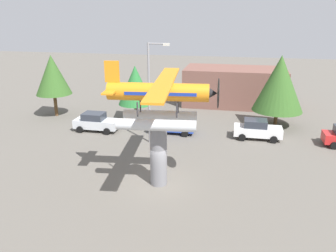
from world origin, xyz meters
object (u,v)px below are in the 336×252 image
(floatplane_monument, at_px, (160,100))
(tree_west, at_px, (52,75))
(streetlight_primary, at_px, (151,87))
(storefront_building, at_px, (234,86))
(car_mid_blue, at_px, (172,124))
(car_near_silver, at_px, (96,122))
(tree_center_back, at_px, (279,83))
(display_pedestal, at_px, (159,155))
(car_far_white, at_px, (257,129))
(tree_east, at_px, (135,85))

(floatplane_monument, xyz_separation_m, tree_west, (-14.79, 13.00, -1.24))
(streetlight_primary, distance_m, storefront_building, 16.36)
(streetlight_primary, xyz_separation_m, storefront_building, (6.64, 14.71, -2.69))
(storefront_building, bearing_deg, floatplane_monument, -100.72)
(car_mid_blue, xyz_separation_m, tree_west, (-13.53, 2.92, 3.63))
(car_near_silver, relative_size, tree_west, 0.63)
(car_near_silver, bearing_deg, car_mid_blue, 7.17)
(streetlight_primary, relative_size, tree_center_back, 1.22)
(streetlight_primary, bearing_deg, car_near_silver, 162.45)
(display_pedestal, bearing_deg, car_mid_blue, 96.38)
(car_mid_blue, bearing_deg, floatplane_monument, -82.88)
(car_mid_blue, height_order, car_far_white, same)
(car_near_silver, bearing_deg, storefront_building, 45.41)
(display_pedestal, distance_m, floatplane_monument, 3.71)
(display_pedestal, xyz_separation_m, car_mid_blue, (-1.13, 10.10, -1.16))
(car_far_white, height_order, streetlight_primary, streetlight_primary)
(car_near_silver, xyz_separation_m, storefront_building, (12.63, 12.81, 1.35))
(car_near_silver, height_order, car_far_white, same)
(streetlight_primary, relative_size, tree_west, 1.29)
(display_pedestal, distance_m, tree_west, 19.75)
(car_mid_blue, distance_m, car_far_white, 7.81)
(floatplane_monument, height_order, streetlight_primary, streetlight_primary)
(storefront_building, distance_m, tree_east, 13.23)
(streetlight_primary, bearing_deg, tree_center_back, 31.63)
(car_mid_blue, distance_m, streetlight_primary, 5.07)
(display_pedestal, height_order, tree_west, tree_west)
(floatplane_monument, xyz_separation_m, car_near_silver, (-8.47, 9.17, -4.87))
(storefront_building, height_order, tree_east, tree_east)
(display_pedestal, xyz_separation_m, storefront_building, (4.29, 22.00, 0.19))
(car_far_white, height_order, tree_east, tree_east)
(tree_east, bearing_deg, floatplane_monument, -66.73)
(car_mid_blue, relative_size, storefront_building, 0.35)
(floatplane_monument, bearing_deg, tree_east, 107.13)
(floatplane_monument, xyz_separation_m, tree_east, (-5.74, 13.34, -2.03))
(floatplane_monument, relative_size, car_near_silver, 2.49)
(display_pedestal, bearing_deg, storefront_building, 78.96)
(floatplane_monument, xyz_separation_m, tree_center_back, (8.48, 14.03, -1.40))
(car_far_white, height_order, tree_west, tree_west)
(tree_west, height_order, tree_center_back, tree_center_back)
(car_mid_blue, bearing_deg, car_far_white, 0.16)
(car_near_silver, xyz_separation_m, car_mid_blue, (7.21, 0.91, 0.00))
(car_far_white, relative_size, tree_east, 0.73)
(car_mid_blue, bearing_deg, display_pedestal, -83.62)
(car_near_silver, distance_m, storefront_building, 18.04)
(display_pedestal, relative_size, tree_east, 0.71)
(tree_east, bearing_deg, car_far_white, -14.76)
(tree_east, height_order, tree_center_back, tree_center_back)
(display_pedestal, distance_m, streetlight_primary, 8.19)
(car_near_silver, distance_m, tree_center_back, 17.97)
(car_near_silver, bearing_deg, tree_east, 56.75)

